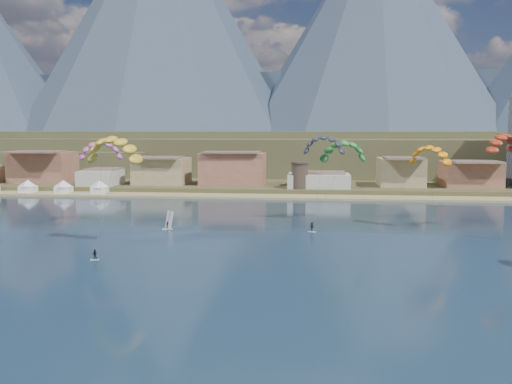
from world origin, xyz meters
The scene contains 15 objects.
ground centered at (0.00, 0.00, 0.00)m, with size 2400.00×2400.00×0.00m, color black.
beach centered at (0.00, 106.00, 0.25)m, with size 2200.00×12.00×0.90m.
land centered at (0.00, 560.00, 0.00)m, with size 2200.00×900.00×4.00m.
foothills centered at (22.39, 232.47, 9.08)m, with size 940.00×210.00×18.00m.
mountain_ridge centered at (-14.60, 823.65, 150.31)m, with size 2060.00×480.00×400.00m.
town centered at (-40.00, 122.00, 8.00)m, with size 400.00×24.00×12.00m.
watchtower centered at (5.00, 114.00, 6.37)m, with size 5.82×5.82×8.60m.
beach_tents centered at (-76.25, 106.00, 3.71)m, with size 43.40×6.40×5.00m.
kitesurfer_yellow centered at (-24.90, 32.25, 17.72)m, with size 11.57×14.21×21.14m.
kitesurfer_green centered at (16.03, 63.89, 16.40)m, with size 13.38×18.37×21.72m.
distant_kite_pink centered at (-35.82, 53.40, 16.85)m, with size 10.13×7.55×19.87m.
distant_kite_dark centered at (11.77, 60.56, 18.01)m, with size 10.07×6.59×20.99m.
distant_kite_orange centered at (33.31, 55.88, 16.01)m, with size 9.41×8.73×19.05m.
distant_kite_red centered at (46.49, 53.02, 18.52)m, with size 8.82×8.65×21.31m.
windsurfer centered at (-20.25, 49.63, 1.22)m, with size 2.23×2.45×3.83m.
Camera 1 is at (10.02, -59.31, 20.28)m, focal length 38.29 mm.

